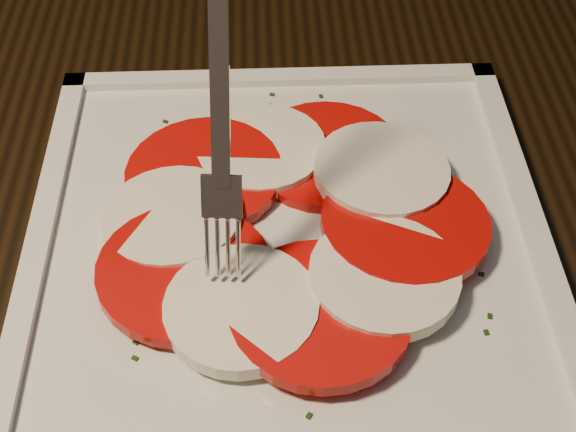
{
  "coord_description": "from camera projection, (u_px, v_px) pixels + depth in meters",
  "views": [
    {
      "loc": [
        0.18,
        -0.45,
        1.13
      ],
      "look_at": [
        0.17,
        -0.13,
        0.78
      ],
      "focal_mm": 50.0,
      "sensor_mm": 36.0,
      "label": 1
    }
  ],
  "objects": [
    {
      "name": "table",
      "position": [
        388.0,
        293.0,
        0.6
      ],
      "size": [
        1.23,
        0.85,
        0.75
      ],
      "rotation": [
        0.0,
        0.0,
        0.04
      ],
      "color": "black",
      "rests_on": "ground"
    },
    {
      "name": "caprese_salad",
      "position": [
        288.0,
        222.0,
        0.49
      ],
      "size": [
        0.24,
        0.26,
        0.02
      ],
      "color": "#C60405",
      "rests_on": "plate"
    },
    {
      "name": "fork",
      "position": [
        222.0,
        93.0,
        0.41
      ],
      "size": [
        0.03,
        0.08,
        0.18
      ],
      "primitive_type": null,
      "rotation": [
        0.0,
        0.0,
        -0.05
      ],
      "color": "white",
      "rests_on": "caprese_salad"
    },
    {
      "name": "plate",
      "position": [
        288.0,
        240.0,
        0.5
      ],
      "size": [
        0.33,
        0.33,
        0.01
      ],
      "primitive_type": "cube",
      "rotation": [
        0.0,
        0.0,
        0.04
      ],
      "color": "silver",
      "rests_on": "table"
    }
  ]
}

